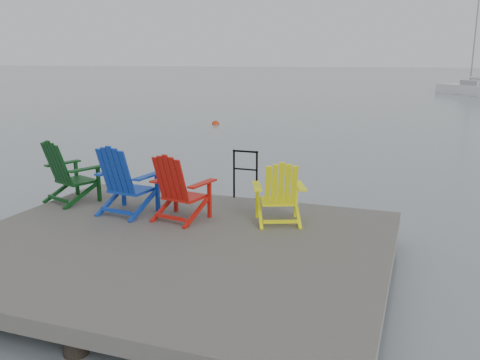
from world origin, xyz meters
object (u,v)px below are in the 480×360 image
(chair_blue, at_px, (125,180))
(chair_green, at_px, (69,171))
(sailboat_near, at_px, (473,90))
(handrail, at_px, (245,170))
(chair_red, at_px, (179,187))
(buoy_b, at_px, (216,124))
(chair_yellow, at_px, (279,192))

(chair_blue, bearing_deg, chair_green, 175.26)
(chair_green, distance_m, chair_blue, 1.36)
(chair_green, height_order, sailboat_near, sailboat_near)
(chair_blue, bearing_deg, handrail, 52.40)
(chair_green, bearing_deg, chair_blue, 8.51)
(chair_blue, relative_size, sailboat_near, 0.10)
(sailboat_near, bearing_deg, handrail, -129.43)
(handrail, relative_size, chair_red, 0.84)
(chair_green, bearing_deg, buoy_b, 122.95)
(chair_green, xyz_separation_m, buoy_b, (-3.37, 14.94, -1.06))
(handrail, height_order, sailboat_near, sailboat_near)
(chair_blue, height_order, buoy_b, chair_blue)
(handrail, bearing_deg, sailboat_near, 80.35)
(chair_green, height_order, chair_blue, chair_blue)
(chair_green, bearing_deg, chair_yellow, 21.55)
(handrail, distance_m, sailboat_near, 40.97)
(chair_green, height_order, chair_red, chair_green)
(chair_red, bearing_deg, buoy_b, 120.46)
(sailboat_near, bearing_deg, buoy_b, -145.92)
(handrail, distance_m, buoy_b, 15.05)
(chair_green, relative_size, chair_blue, 0.97)
(chair_red, xyz_separation_m, chair_yellow, (1.54, 0.37, -0.04))
(chair_blue, distance_m, sailboat_near, 42.79)
(chair_green, bearing_deg, sailboat_near, 97.07)
(chair_yellow, bearing_deg, chair_green, 158.98)
(chair_green, relative_size, chair_red, 1.04)
(chair_red, height_order, buoy_b, chair_red)
(chair_yellow, xyz_separation_m, sailboat_near, (5.89, 41.58, -0.65))
(chair_red, height_order, chair_yellow, chair_red)
(chair_red, height_order, sailboat_near, sailboat_near)
(buoy_b, bearing_deg, chair_green, -77.29)
(handrail, bearing_deg, chair_yellow, -50.92)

